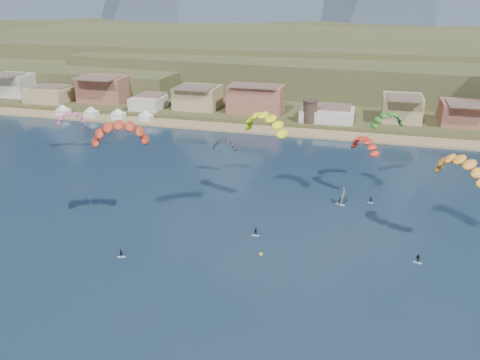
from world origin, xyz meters
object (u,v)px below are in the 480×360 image
object	(u,v)px
kitesurfer_yellow	(265,120)
windsurfer	(341,200)
kitesurfer_green	(388,118)
kitesurfer_red	(119,129)
buoy	(261,254)
kitesurfer_orange	(462,164)
watchtower	(310,111)

from	to	relation	value
kitesurfer_yellow	windsurfer	bearing A→B (deg)	20.09
kitesurfer_green	windsurfer	xyz separation A→B (m)	(-9.29, -12.67, -17.93)
kitesurfer_red	windsurfer	bearing A→B (deg)	30.90
kitesurfer_green	windsurfer	bearing A→B (deg)	-126.23
kitesurfer_red	kitesurfer_green	world-z (taller)	kitesurfer_red
kitesurfer_yellow	buoy	world-z (taller)	kitesurfer_yellow
buoy	kitesurfer_yellow	bearing A→B (deg)	101.01
kitesurfer_red	kitesurfer_orange	world-z (taller)	kitesurfer_red
kitesurfer_red	watchtower	bearing A→B (deg)	73.83
watchtower	buoy	bearing A→B (deg)	-88.26
kitesurfer_yellow	kitesurfer_green	distance (m)	33.29
windsurfer	buoy	distance (m)	31.32
kitesurfer_orange	kitesurfer_green	world-z (taller)	kitesurfer_green
kitesurfer_yellow	kitesurfer_orange	distance (m)	41.55
kitesurfer_yellow	kitesurfer_green	xyz separation A→B (m)	(27.09, 19.18, -2.49)
kitesurfer_yellow	kitesurfer_green	bearing A→B (deg)	35.31
kitesurfer_red	kitesurfer_yellow	xyz separation A→B (m)	(25.70, 19.52, -1.40)
kitesurfer_red	kitesurfer_yellow	distance (m)	32.30
windsurfer	kitesurfer_yellow	bearing A→B (deg)	-159.91
buoy	kitesurfer_green	bearing A→B (deg)	60.78
kitesurfer_yellow	windsurfer	distance (m)	27.86
kitesurfer_red	kitesurfer_orange	distance (m)	67.56
kitesurfer_green	buoy	size ratio (longest dim) A/B	29.02
kitesurfer_green	buoy	world-z (taller)	kitesurfer_green
kitesurfer_red	windsurfer	world-z (taller)	kitesurfer_red
watchtower	buoy	world-z (taller)	watchtower
watchtower	kitesurfer_orange	bearing A→B (deg)	-64.25
kitesurfer_yellow	buoy	bearing A→B (deg)	-78.99
kitesurfer_orange	watchtower	bearing A→B (deg)	115.75
kitesurfer_yellow	kitesurfer_green	size ratio (longest dim) A/B	1.19
watchtower	kitesurfer_orange	world-z (taller)	kitesurfer_orange
kitesurfer_green	buoy	bearing A→B (deg)	-119.22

